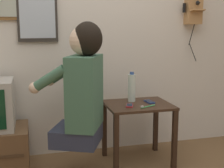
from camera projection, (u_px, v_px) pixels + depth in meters
wall_back at (82, 22)px, 2.95m from camera, size 6.80×0.05×2.55m
side_table at (138, 116)px, 2.81m from camera, size 0.58×0.47×0.55m
person at (82, 86)px, 2.45m from camera, size 0.61×0.55×0.98m
wall_phone_antique at (194, 6)px, 3.12m from camera, size 0.19×0.19×0.78m
wall_mirror at (37, 4)px, 2.78m from camera, size 0.36×0.03×0.66m
cell_phone_held at (130, 105)px, 2.71m from camera, size 0.10×0.14×0.01m
cell_phone_spare at (149, 102)px, 2.84m from camera, size 0.07×0.13×0.01m
water_bottle at (132, 88)px, 2.86m from camera, size 0.07×0.07×0.27m
toothbrush at (147, 106)px, 2.67m from camera, size 0.16×0.08×0.02m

